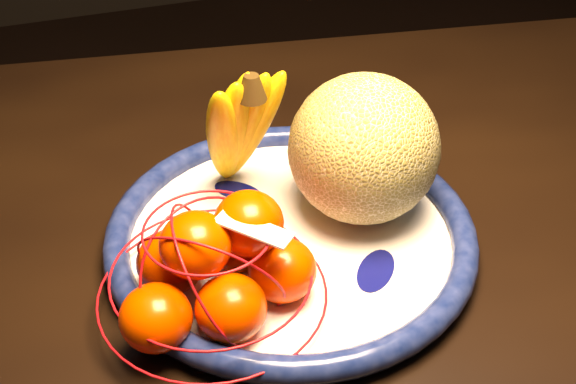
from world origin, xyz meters
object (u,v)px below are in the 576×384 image
object	(u,v)px
fruit_bowl	(291,237)
cantaloupe	(364,149)
dining_table	(470,260)
mandarin_bag	(217,268)
banana_bunch	(237,124)

from	to	relation	value
fruit_bowl	cantaloupe	size ratio (longest dim) A/B	2.46
cantaloupe	dining_table	bearing A→B (deg)	-11.02
mandarin_bag	cantaloupe	bearing A→B (deg)	26.07
dining_table	banana_bunch	xyz separation A→B (m)	(-0.26, 0.10, 0.19)
dining_table	cantaloupe	xyz separation A→B (m)	(-0.14, 0.03, 0.18)
cantaloupe	mandarin_bag	distance (m)	0.21
banana_bunch	mandarin_bag	bearing A→B (deg)	-127.27
cantaloupe	banana_bunch	size ratio (longest dim) A/B	0.90
banana_bunch	mandarin_bag	world-z (taller)	banana_bunch
dining_table	mandarin_bag	distance (m)	0.36
dining_table	fruit_bowl	world-z (taller)	fruit_bowl
fruit_bowl	mandarin_bag	world-z (taller)	mandarin_bag
mandarin_bag	fruit_bowl	bearing A→B (deg)	35.16
dining_table	cantaloupe	distance (m)	0.23
banana_bunch	mandarin_bag	distance (m)	0.18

